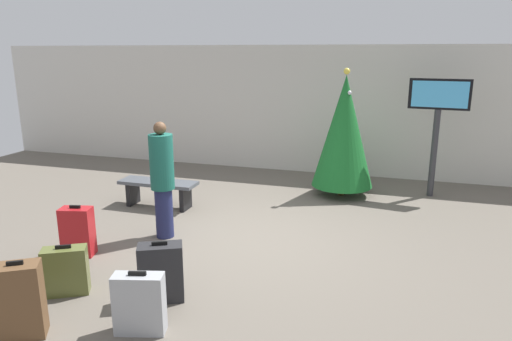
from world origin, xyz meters
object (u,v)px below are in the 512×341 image
waiting_bench (158,188)px  traveller_0 (162,178)px  suitcase_3 (20,301)px  suitcase_4 (66,271)px  suitcase_0 (161,273)px  flight_info_kiosk (438,113)px  suitcase_1 (78,232)px  suitcase_2 (139,304)px  holiday_tree (344,131)px

waiting_bench → traveller_0: (0.76, -1.22, 0.57)m
suitcase_3 → suitcase_4: (-0.15, 0.82, -0.10)m
waiting_bench → suitcase_0: size_ratio=2.00×
flight_info_kiosk → suitcase_1: 6.55m
flight_info_kiosk → traveller_0: size_ratio=1.28×
traveller_0 → suitcase_1: bearing=-131.4°
suitcase_1 → suitcase_4: suitcase_1 is taller
traveller_0 → suitcase_1: (-0.82, -0.94, -0.58)m
suitcase_1 → traveller_0: bearing=48.6°
traveller_0 → suitcase_2: traveller_0 is taller
suitcase_4 → waiting_bench: bearing=99.0°
waiting_bench → suitcase_1: size_ratio=1.96×
flight_info_kiosk → suitcase_3: bearing=-124.1°
waiting_bench → traveller_0: size_ratio=0.80×
suitcase_1 → suitcase_4: bearing=-59.5°
suitcase_2 → suitcase_3: bearing=-159.6°
holiday_tree → suitcase_4: bearing=-118.4°
suitcase_2 → suitcase_0: bearing=98.6°
suitcase_3 → suitcase_4: bearing=100.1°
suitcase_2 → suitcase_3: (-1.07, -0.40, 0.07)m
traveller_0 → suitcase_3: size_ratio=2.19×
suitcase_0 → suitcase_1: 1.82m
suitcase_3 → holiday_tree: bearing=66.5°
flight_info_kiosk → suitcase_3: size_ratio=2.80×
waiting_bench → suitcase_4: bearing=-81.0°
suitcase_3 → suitcase_4: suitcase_3 is taller
holiday_tree → suitcase_1: size_ratio=3.39×
flight_info_kiosk → traveller_0: bearing=-139.8°
traveller_0 → waiting_bench: bearing=122.0°
traveller_0 → suitcase_4: 1.99m
flight_info_kiosk → waiting_bench: flight_info_kiosk is taller
holiday_tree → waiting_bench: holiday_tree is taller
holiday_tree → traveller_0: (-2.30, -2.90, -0.33)m
suitcase_2 → suitcase_4: 1.29m
holiday_tree → waiting_bench: size_ratio=1.73×
suitcase_0 → traveller_0: bearing=116.8°
flight_info_kiosk → holiday_tree: bearing=-164.9°
traveller_0 → suitcase_0: bearing=-63.2°
suitcase_4 → suitcase_0: bearing=9.9°
waiting_bench → suitcase_1: (-0.06, -2.15, -0.02)m
suitcase_1 → suitcase_2: suitcase_1 is taller
suitcase_1 → suitcase_4: 1.08m
holiday_tree → waiting_bench: (-3.06, -1.68, -0.90)m
waiting_bench → traveller_0: 1.55m
holiday_tree → suitcase_3: holiday_tree is taller
holiday_tree → traveller_0: holiday_tree is taller
traveller_0 → suitcase_2: (0.94, -2.29, -0.61)m
flight_info_kiosk → suitcase_2: (-3.03, -5.64, -1.31)m
flight_info_kiosk → suitcase_1: bearing=-138.1°
waiting_bench → suitcase_3: size_ratio=1.76×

